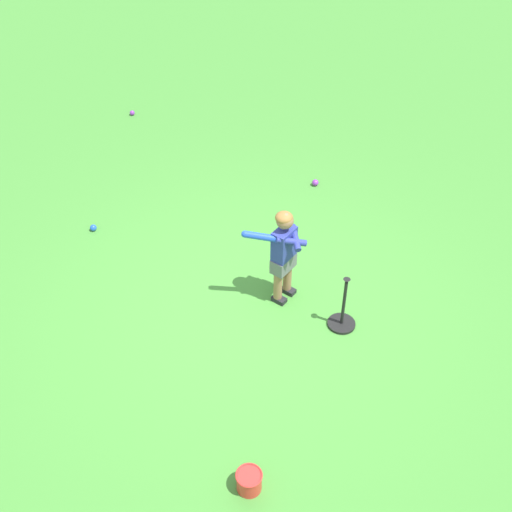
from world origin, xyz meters
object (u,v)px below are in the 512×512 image
at_px(play_ball_midfield, 93,228).
at_px(play_ball_center_lawn, 315,183).
at_px(play_ball_far_right, 132,113).
at_px(toy_bucket, 249,481).
at_px(child_batter, 283,249).
at_px(batting_tee, 342,317).

relative_size(play_ball_midfield, play_ball_center_lawn, 0.92).
relative_size(play_ball_far_right, play_ball_center_lawn, 0.87).
bearing_deg(toy_bucket, play_ball_midfield, 52.95).
bearing_deg(toy_bucket, play_ball_center_lawn, 12.38).
xyz_separation_m(play_ball_midfield, toy_bucket, (-2.29, -3.03, 0.06)).
bearing_deg(child_batter, play_ball_midfield, 86.29).
xyz_separation_m(child_batter, batting_tee, (-0.14, -0.70, -0.55)).
relative_size(play_ball_midfield, toy_bucket, 0.36).
bearing_deg(child_batter, play_ball_center_lawn, 9.77).
relative_size(batting_tee, toy_bucket, 2.87).
xyz_separation_m(child_batter, play_ball_center_lawn, (2.10, 0.36, -0.61)).
bearing_deg(toy_bucket, play_ball_far_right, 39.97).
xyz_separation_m(play_ball_center_lawn, batting_tee, (-2.24, -1.06, 0.06)).
height_order(play_ball_far_right, toy_bucket, toy_bucket).
xyz_separation_m(play_ball_far_right, play_ball_midfield, (-2.63, -1.10, 0.00)).
bearing_deg(batting_tee, toy_bucket, 176.08).
bearing_deg(play_ball_far_right, toy_bucket, -140.03).
distance_m(child_batter, toy_bucket, 2.27).
height_order(play_ball_midfield, batting_tee, batting_tee).
bearing_deg(child_batter, batting_tee, -101.61).
distance_m(child_batter, play_ball_midfield, 2.54).
bearing_deg(child_batter, toy_bucket, -165.09).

